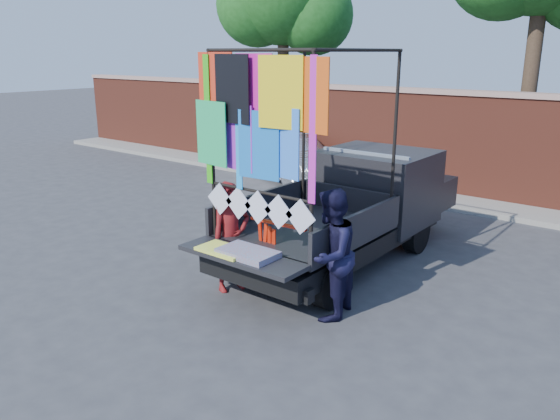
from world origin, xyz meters
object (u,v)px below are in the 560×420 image
Objects in this scene: pickup_truck at (360,204)px; man at (330,254)px; woman at (231,237)px; sedan at (287,156)px.

pickup_truck is 3.13× the size of man.
pickup_truck is 2.67m from woman.
man reaches higher than sedan.
woman is at bearing -104.73° from pickup_truck.
pickup_truck reaches higher than man.
pickup_truck is 3.36× the size of woman.
man is (5.56, -6.31, 0.23)m from sedan.
man is at bearing -116.54° from sedan.
sedan is 2.41× the size of woman.
pickup_truck is 2.60m from man.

